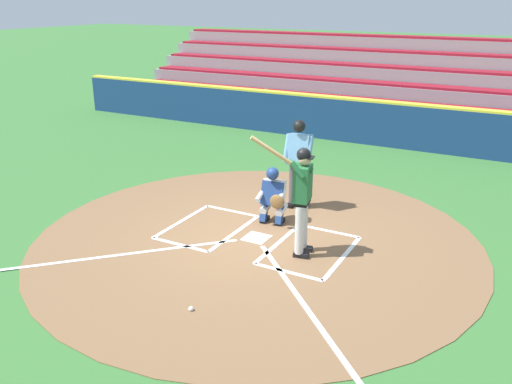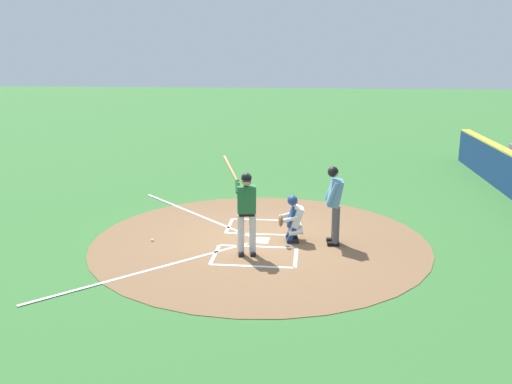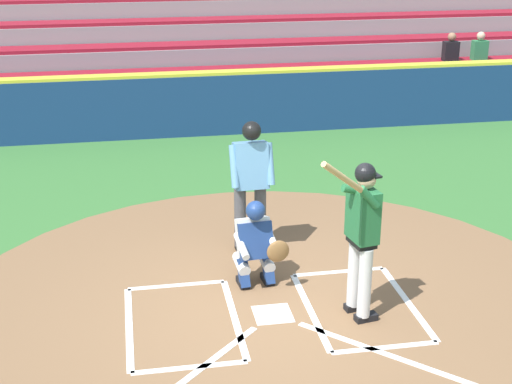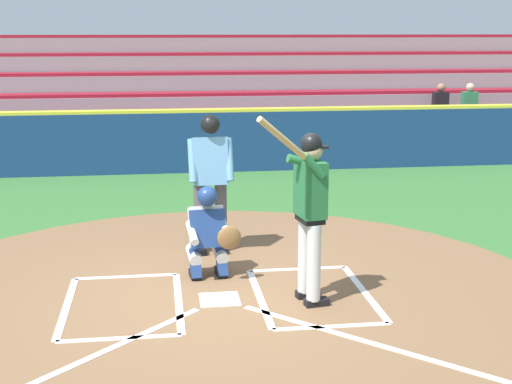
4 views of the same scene
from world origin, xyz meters
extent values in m
plane|color=#387033|center=(0.00, 0.00, 0.00)|extent=(120.00, 120.00, 0.00)
cylinder|color=brown|center=(0.00, 0.00, 0.01)|extent=(8.00, 8.00, 0.01)
cube|color=white|center=(0.00, 0.00, 0.01)|extent=(0.44, 0.44, 0.01)
cube|color=white|center=(-1.05, -0.90, 0.01)|extent=(1.20, 0.08, 0.01)
cube|color=white|center=(-1.05, 0.90, 0.01)|extent=(1.20, 0.08, 0.01)
cube|color=white|center=(-0.45, 0.00, 0.01)|extent=(0.08, 1.80, 0.01)
cube|color=white|center=(-1.65, 0.00, 0.01)|extent=(0.08, 1.80, 0.01)
cube|color=white|center=(1.05, -0.90, 0.01)|extent=(1.20, 0.08, 0.01)
cube|color=white|center=(1.05, 0.90, 0.01)|extent=(1.20, 0.08, 0.01)
cube|color=white|center=(0.45, 0.00, 0.01)|extent=(0.08, 1.80, 0.01)
cube|color=white|center=(1.65, 0.00, 0.01)|extent=(0.08, 1.80, 0.01)
cylinder|color=silver|center=(-0.94, 0.07, 0.50)|extent=(0.15, 0.15, 0.84)
cube|color=black|center=(-0.98, 0.06, 0.04)|extent=(0.28, 0.16, 0.09)
cylinder|color=silver|center=(-0.98, 0.32, 0.50)|extent=(0.15, 0.15, 0.84)
cube|color=black|center=(-1.02, 0.32, 0.04)|extent=(0.28, 0.16, 0.09)
cube|color=black|center=(-0.96, 0.19, 0.97)|extent=(0.28, 0.37, 0.10)
cube|color=#236638|center=(-0.96, 0.19, 1.28)|extent=(0.31, 0.44, 0.60)
sphere|color=tan|center=(-0.98, 0.19, 1.69)|extent=(0.21, 0.21, 0.21)
sphere|color=black|center=(-0.96, 0.19, 1.76)|extent=(0.23, 0.23, 0.23)
cube|color=black|center=(-1.07, 0.18, 1.73)|extent=(0.14, 0.19, 0.02)
cylinder|color=#236638|center=(-0.91, 0.19, 1.56)|extent=(0.44, 0.16, 0.21)
cylinder|color=#236638|center=(-0.95, 0.40, 1.56)|extent=(0.28, 0.13, 0.29)
cylinder|color=tan|center=(-0.61, 0.59, 1.86)|extent=(0.63, 0.47, 0.53)
cylinder|color=tan|center=(-0.89, 0.39, 1.62)|extent=(0.10, 0.11, 0.08)
cube|color=black|center=(-0.09, -0.80, 0.04)|extent=(0.15, 0.27, 0.09)
cube|color=navy|center=(-0.09, -0.76, 0.20)|extent=(0.15, 0.25, 0.37)
cylinder|color=silver|center=(-0.08, -0.86, 0.28)|extent=(0.19, 0.37, 0.21)
cube|color=black|center=(0.23, -0.77, 0.04)|extent=(0.15, 0.27, 0.09)
cube|color=navy|center=(0.22, -0.73, 0.20)|extent=(0.15, 0.25, 0.37)
cylinder|color=silver|center=(0.23, -0.83, 0.28)|extent=(0.19, 0.37, 0.21)
cube|color=silver|center=(0.08, -0.85, 0.62)|extent=(0.44, 0.40, 0.52)
cube|color=navy|center=(0.06, -0.75, 0.62)|extent=(0.44, 0.26, 0.46)
sphere|color=brown|center=(0.07, -0.78, 0.99)|extent=(0.21, 0.21, 0.21)
sphere|color=navy|center=(0.07, -0.77, 1.01)|extent=(0.24, 0.24, 0.24)
cylinder|color=silver|center=(-0.14, -0.71, 0.60)|extent=(0.14, 0.46, 0.20)
cylinder|color=silver|center=(0.26, -0.66, 0.60)|extent=(0.14, 0.46, 0.20)
ellipsoid|color=brown|center=(-0.16, -0.51, 0.57)|extent=(0.29, 0.13, 0.28)
cylinder|color=#4C4C51|center=(-0.18, -1.79, 0.51)|extent=(0.16, 0.16, 0.86)
cube|color=black|center=(-0.18, -1.74, 0.04)|extent=(0.14, 0.29, 0.09)
cylinder|color=#4C4C51|center=(0.10, -1.78, 0.51)|extent=(0.16, 0.16, 0.86)
cube|color=black|center=(0.10, -1.73, 0.04)|extent=(0.14, 0.29, 0.09)
cube|color=#5B8EB7|center=(-0.04, -1.74, 1.25)|extent=(0.46, 0.38, 0.66)
sphere|color=beige|center=(-0.04, -1.70, 1.72)|extent=(0.22, 0.22, 0.22)
sphere|color=black|center=(-0.04, -1.68, 1.74)|extent=(0.25, 0.25, 0.25)
cylinder|color=#5B8EB7|center=(-0.29, -1.68, 1.28)|extent=(0.11, 0.29, 0.56)
cylinder|color=#5B8EB7|center=(0.19, -1.65, 1.28)|extent=(0.11, 0.29, 0.56)
cube|color=navy|center=(0.00, -7.50, 0.62)|extent=(22.00, 0.36, 1.25)
cube|color=yellow|center=(0.00, -7.50, 1.28)|extent=(22.00, 0.32, 0.06)
cube|color=gray|center=(0.00, -8.53, 0.23)|extent=(20.00, 0.85, 0.45)
cube|color=maroon|center=(0.00, -8.53, 0.49)|extent=(19.60, 0.72, 0.08)
cube|color=gray|center=(0.00, -9.38, 0.45)|extent=(20.00, 0.85, 0.90)
cube|color=maroon|center=(0.00, -9.38, 0.94)|extent=(19.60, 0.72, 0.08)
cube|color=gray|center=(0.00, -10.22, 0.68)|extent=(20.00, 0.85, 1.35)
cube|color=maroon|center=(0.00, -10.22, 1.39)|extent=(19.60, 0.72, 0.08)
cube|color=gray|center=(0.00, -11.07, 0.90)|extent=(20.00, 0.85, 1.80)
cube|color=maroon|center=(0.00, -11.07, 1.84)|extent=(19.60, 0.72, 0.08)
cube|color=gray|center=(0.00, -11.92, 1.12)|extent=(20.00, 0.85, 2.25)
cube|color=gray|center=(0.00, -12.77, 1.35)|extent=(20.00, 0.85, 2.70)
cube|color=#2D844C|center=(-6.95, -9.32, 1.21)|extent=(0.36, 0.22, 0.46)
sphere|color=beige|center=(-6.95, -9.32, 1.55)|extent=(0.20, 0.20, 0.20)
cube|color=black|center=(-6.21, -9.32, 1.21)|extent=(0.36, 0.22, 0.46)
sphere|color=#9E7051|center=(-6.21, -9.32, 1.55)|extent=(0.20, 0.20, 0.20)
camera|label=1|loc=(-4.21, 7.83, 4.14)|focal=37.78mm
camera|label=2|loc=(-12.25, -1.21, 4.35)|focal=38.08mm
camera|label=3|loc=(1.51, 7.37, 4.43)|focal=52.04mm
camera|label=4|loc=(0.62, 7.50, 2.93)|focal=50.73mm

